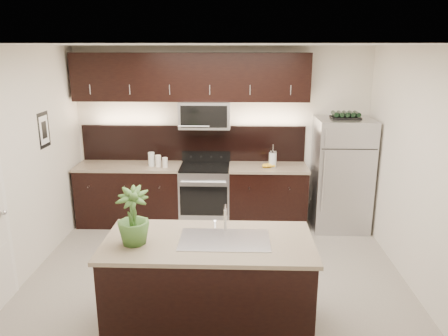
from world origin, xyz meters
name	(u,v)px	position (x,y,z in m)	size (l,w,h in m)	color
ground	(216,278)	(0.00, 0.00, 0.00)	(4.50, 4.50, 0.00)	gray
room_walls	(205,140)	(-0.11, -0.04, 1.70)	(4.52, 4.02, 2.71)	silver
counter_run	(192,195)	(-0.46, 1.69, 0.47)	(3.51, 0.65, 0.94)	black
upper_fixtures	(193,85)	(-0.43, 1.84, 2.14)	(3.49, 0.40, 1.66)	black
island	(209,285)	(-0.01, -0.95, 0.47)	(1.96, 0.96, 0.94)	black
sink_faucet	(225,238)	(0.14, -0.94, 0.96)	(0.84, 0.50, 0.28)	silver
refrigerator	(341,174)	(1.80, 1.63, 0.84)	(0.81, 0.73, 1.68)	#B2B2B7
wine_rack	(346,115)	(1.80, 1.63, 1.72)	(0.41, 0.26, 0.10)	black
plant	(133,216)	(-0.69, -1.05, 1.21)	(0.30, 0.30, 0.53)	#396126
canisters	(157,160)	(-0.97, 1.61, 1.03)	(0.30, 0.16, 0.21)	silver
french_press	(273,159)	(0.77, 1.64, 1.07)	(0.12, 0.12, 0.34)	silver
bananas	(264,165)	(0.65, 1.61, 0.97)	(0.20, 0.16, 0.06)	gold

